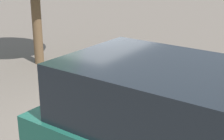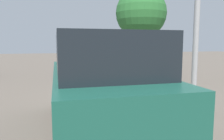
# 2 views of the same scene
# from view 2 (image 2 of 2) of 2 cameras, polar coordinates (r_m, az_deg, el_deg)

# --- Properties ---
(ground_plane) EXTENTS (80.00, 80.00, 0.00)m
(ground_plane) POSITION_cam_2_polar(r_m,az_deg,el_deg) (8.43, 1.72, -7.10)
(ground_plane) COLOR #60564C
(parking_meter_near) EXTENTS (0.22, 0.16, 1.38)m
(parking_meter_near) POSITION_cam_2_polar(r_m,az_deg,el_deg) (8.24, 6.22, -0.26)
(parking_meter_near) COLOR #4C4C4C
(parking_meter_near) RESTS_ON ground
(lamp_post) EXTENTS (0.44, 0.44, 5.23)m
(lamp_post) POSITION_cam_2_polar(r_m,az_deg,el_deg) (6.84, 20.86, 3.35)
(lamp_post) COLOR beige
(lamp_post) RESTS_ON ground
(parked_van) EXTENTS (4.98, 2.03, 2.23)m
(parked_van) POSITION_cam_2_polar(r_m,az_deg,el_deg) (4.85, -3.57, -3.05)
(parked_van) COLOR #195142
(parked_van) RESTS_ON ground
(street_tree) EXTENTS (2.94, 2.94, 5.27)m
(street_tree) POSITION_cam_2_polar(r_m,az_deg,el_deg) (13.22, 7.59, 14.40)
(street_tree) COLOR brown
(street_tree) RESTS_ON ground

